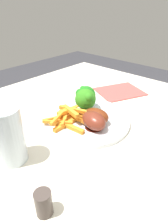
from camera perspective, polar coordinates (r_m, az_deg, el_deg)
dining_table at (r=0.69m, az=6.22°, el=-10.65°), size 0.96×0.84×0.75m
dinner_plate at (r=0.60m, az=0.00°, el=-2.15°), size 0.27×0.27×0.01m
broccoli_floret_front at (r=0.61m, az=0.37°, el=3.69°), size 0.07×0.06×0.08m
broccoli_floret_middle at (r=0.61m, az=1.05°, el=3.42°), size 0.05×0.05×0.07m
broccoli_floret_back at (r=0.63m, az=0.55°, el=4.83°), size 0.06×0.06×0.08m
carrot_fries_pile at (r=0.58m, az=-4.70°, el=-1.41°), size 0.13×0.13×0.04m
chicken_drumstick_near at (r=0.55m, az=2.55°, el=-2.30°), size 0.13×0.07×0.05m
chicken_drumstick_far at (r=0.57m, az=3.07°, el=-1.06°), size 0.12×0.06×0.04m
water_glass at (r=0.46m, az=-20.76°, el=-6.36°), size 0.07×0.07×0.13m
napkin at (r=0.81m, az=10.15°, el=5.76°), size 0.20×0.21×0.00m
pepper_shaker at (r=0.38m, az=-11.44°, el=-24.09°), size 0.03×0.03×0.05m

